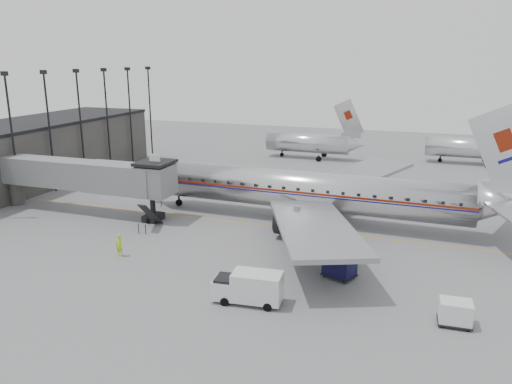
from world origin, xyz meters
TOP-DOWN VIEW (x-y plane):
  - ground at (0.00, 0.00)m, footprint 160.00×160.00m
  - terminal at (-34.00, 10.00)m, footprint 12.00×46.00m
  - apron_line at (3.00, 6.00)m, footprint 60.00×0.15m
  - jet_bridge at (-16.66, 3.67)m, footprint 21.00×6.20m
  - floodlight_masts at (-27.50, 13.00)m, footprint 0.90×42.25m
  - distant_aircraft_near at (-1.79, 42.00)m, footprint 16.39×3.20m
  - distant_aircraft_mid at (24.21, 46.00)m, footprint 16.39×3.20m
  - airliner at (6.82, 8.98)m, footprint 41.14×38.11m
  - service_van at (6.54, -10.24)m, footprint 5.04×2.31m
  - baggage_cart_navy at (11.84, -3.95)m, footprint 2.84×2.52m
  - baggage_cart_white at (20.17, -8.64)m, footprint 2.19×1.71m
  - ramp_worker at (-6.94, -6.00)m, footprint 0.74×0.51m

SIDE VIEW (x-z plane):
  - ground at x=0.00m, z-range 0.00..0.00m
  - apron_line at x=3.00m, z-range 0.00..0.01m
  - baggage_cart_white at x=20.17m, z-range 0.05..1.71m
  - ramp_worker at x=-6.94m, z-range 0.00..1.96m
  - baggage_cart_navy at x=11.84m, z-range 0.06..1.91m
  - service_van at x=6.54m, z-range 0.06..2.36m
  - distant_aircraft_near at x=-1.79m, z-range -2.40..7.86m
  - distant_aircraft_mid at x=24.21m, z-range -2.40..7.86m
  - airliner at x=6.82m, z-range -3.23..9.78m
  - terminal at x=-34.00m, z-range 0.00..8.00m
  - jet_bridge at x=-16.66m, z-range 0.63..7.73m
  - floodlight_masts at x=-27.50m, z-range 0.74..15.99m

